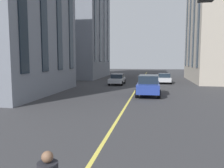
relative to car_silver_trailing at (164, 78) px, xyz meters
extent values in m
cube|color=#D8C64C|center=(-11.22, 3.34, -0.70)|extent=(80.00, 0.16, 0.01)
cube|color=#B7BABF|center=(0.05, 0.00, -0.12)|extent=(3.90, 1.75, 0.55)
cube|color=#19232D|center=(-0.15, 0.00, 0.43)|extent=(1.64, 1.54, 0.55)
cylinder|color=black|center=(1.34, 0.84, -0.40)|extent=(0.60, 0.21, 0.60)
cylinder|color=black|center=(1.34, -0.84, -0.40)|extent=(0.60, 0.21, 0.60)
cylinder|color=black|center=(-1.24, 0.84, -0.40)|extent=(0.60, 0.21, 0.60)
cylinder|color=black|center=(-1.24, -0.84, -0.40)|extent=(0.60, 0.21, 0.60)
cube|color=#B7BABF|center=(-2.92, 6.25, -0.12)|extent=(3.90, 1.75, 0.55)
cube|color=#19232D|center=(-2.72, 6.25, 0.43)|extent=(1.64, 1.54, 0.55)
cylinder|color=black|center=(-4.20, 5.41, -0.40)|extent=(0.60, 0.21, 0.60)
cylinder|color=black|center=(-4.20, 7.09, -0.40)|extent=(0.60, 0.21, 0.60)
cylinder|color=black|center=(-1.63, 5.41, -0.40)|extent=(0.60, 0.21, 0.60)
cylinder|color=black|center=(-1.63, 7.09, -0.40)|extent=(0.60, 0.21, 0.60)
cube|color=navy|center=(-11.60, 1.90, 0.08)|extent=(4.70, 1.95, 0.80)
cube|color=#19232D|center=(-11.60, 1.90, 0.83)|extent=(2.59, 1.72, 0.70)
cylinder|color=black|center=(-10.05, 2.83, -0.32)|extent=(0.76, 0.27, 0.76)
cylinder|color=black|center=(-10.05, 0.96, -0.32)|extent=(0.76, 0.27, 0.76)
cylinder|color=black|center=(-13.15, 2.83, -0.32)|extent=(0.76, 0.27, 0.76)
cylinder|color=black|center=(-13.15, 0.96, -0.32)|extent=(0.76, 0.27, 0.76)
sphere|color=brown|center=(-29.03, 3.27, 0.84)|extent=(0.21, 0.21, 0.21)
cube|color=#19232D|center=(-10.89, 10.79, 7.73)|extent=(1.10, 0.10, 12.32)
cube|color=#19232D|center=(-7.66, 10.79, 7.73)|extent=(1.10, 0.10, 12.32)
cube|color=#19232D|center=(-1.08, -4.11, 7.66)|extent=(1.10, 0.10, 12.21)
cube|color=#19232D|center=(2.62, -4.11, 7.66)|extent=(1.10, 0.10, 12.21)
cube|color=#19232D|center=(6.31, -4.11, 7.66)|extent=(1.10, 0.10, 12.21)
cube|color=#19232D|center=(10.00, -4.11, 7.66)|extent=(1.10, 0.10, 12.21)
cube|color=slate|center=(8.55, 16.52, 9.90)|extent=(13.88, 11.36, 21.20)
cube|color=#19232D|center=(3.34, 10.79, 10.32)|extent=(1.10, 0.10, 16.11)
cube|color=#19232D|center=(6.81, 10.79, 10.32)|extent=(1.10, 0.10, 16.11)
cube|color=#19232D|center=(10.28, 10.79, 10.32)|extent=(1.10, 0.10, 16.11)
cube|color=#19232D|center=(13.76, 10.79, 10.32)|extent=(1.10, 0.10, 16.11)
camera|label=1|loc=(-32.67, 1.41, 2.59)|focal=36.44mm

